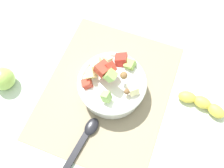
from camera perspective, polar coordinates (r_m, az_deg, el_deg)
name	(u,v)px	position (r m, az deg, el deg)	size (l,w,h in m)	color
ground_plane	(107,91)	(0.77, -1.12, -1.69)	(2.40, 2.40, 0.00)	silver
placemat	(107,91)	(0.77, -1.12, -1.60)	(0.48, 0.38, 0.01)	gray
salad_bowl	(112,85)	(0.73, -0.03, -0.13)	(0.21, 0.21, 0.13)	white
serving_spoon	(81,143)	(0.72, -7.29, -13.52)	(0.24, 0.06, 0.01)	black
whole_apple	(3,79)	(0.82, -24.33, 1.13)	(0.07, 0.07, 0.08)	#9EC656
banana_whole	(202,103)	(0.78, 20.36, -4.28)	(0.06, 0.15, 0.04)	yellow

